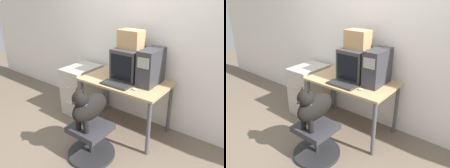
# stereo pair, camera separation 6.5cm
# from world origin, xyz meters

# --- Properties ---
(ground_plane) EXTENTS (12.00, 12.00, 0.00)m
(ground_plane) POSITION_xyz_m (0.00, 0.00, 0.00)
(ground_plane) COLOR #6B5B4C
(wall_back) EXTENTS (8.00, 0.05, 2.60)m
(wall_back) POSITION_xyz_m (0.00, 0.78, 1.30)
(wall_back) COLOR silver
(wall_back) RESTS_ON ground_plane
(desk) EXTENTS (1.20, 0.71, 0.78)m
(desk) POSITION_xyz_m (0.00, 0.36, 0.67)
(desk) COLOR tan
(desk) RESTS_ON ground_plane
(crt_monitor) EXTENTS (0.38, 0.46, 0.43)m
(crt_monitor) POSITION_xyz_m (0.00, 0.46, 0.99)
(crt_monitor) COLOR #383838
(crt_monitor) RESTS_ON desk
(pc_tower) EXTENTS (0.20, 0.44, 0.47)m
(pc_tower) POSITION_xyz_m (0.33, 0.45, 1.01)
(pc_tower) COLOR #333338
(pc_tower) RESTS_ON desk
(keyboard) EXTENTS (0.40, 0.17, 0.03)m
(keyboard) POSITION_xyz_m (0.00, 0.12, 0.79)
(keyboard) COLOR #2D2D2D
(keyboard) RESTS_ON desk
(computer_mouse) EXTENTS (0.07, 0.04, 0.03)m
(computer_mouse) POSITION_xyz_m (0.27, 0.15, 0.79)
(computer_mouse) COLOR silver
(computer_mouse) RESTS_ON desk
(office_chair) EXTENTS (0.59, 0.59, 0.43)m
(office_chair) POSITION_xyz_m (-0.00, -0.38, 0.20)
(office_chair) COLOR #262628
(office_chair) RESTS_ON ground_plane
(dog) EXTENTS (0.22, 0.54, 0.54)m
(dog) POSITION_xyz_m (-0.00, -0.40, 0.70)
(dog) COLOR black
(dog) RESTS_ON office_chair
(filing_cabinet) EXTENTS (0.42, 0.62, 0.78)m
(filing_cabinet) POSITION_xyz_m (-0.88, 0.38, 0.39)
(filing_cabinet) COLOR #B7B2A3
(filing_cabinet) RESTS_ON ground_plane
(cardboard_box) EXTENTS (0.31, 0.21, 0.24)m
(cardboard_box) POSITION_xyz_m (0.00, 0.46, 1.32)
(cardboard_box) COLOR tan
(cardboard_box) RESTS_ON crt_monitor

